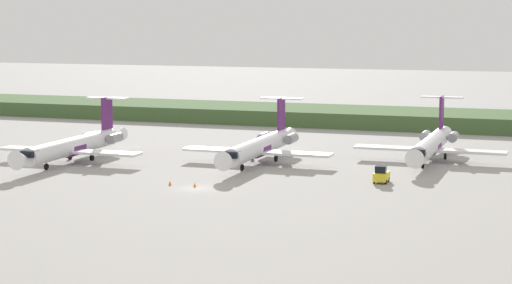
{
  "coord_description": "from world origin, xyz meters",
  "views": [
    {
      "loc": [
        45.18,
        -107.21,
        21.56
      ],
      "look_at": [
        0.0,
        23.58,
        3.0
      ],
      "focal_mm": 64.95,
      "sensor_mm": 36.0,
      "label": 1
    }
  ],
  "objects_px": {
    "regional_jet_second": "(75,145)",
    "baggage_tug": "(381,175)",
    "regional_jet_third": "(260,146)",
    "safety_cone_front_marker": "(170,183)",
    "safety_cone_mid_marker": "(195,185)",
    "regional_jet_fourth": "(431,144)"
  },
  "relations": [
    {
      "from": "regional_jet_second",
      "to": "baggage_tug",
      "type": "xyz_separation_m",
      "value": [
        47.43,
        -2.69,
        -1.53
      ]
    },
    {
      "from": "baggage_tug",
      "to": "regional_jet_third",
      "type": "bearing_deg",
      "value": 151.59
    },
    {
      "from": "baggage_tug",
      "to": "safety_cone_front_marker",
      "type": "height_order",
      "value": "baggage_tug"
    },
    {
      "from": "baggage_tug",
      "to": "safety_cone_mid_marker",
      "type": "relative_size",
      "value": 5.82
    },
    {
      "from": "regional_jet_third",
      "to": "safety_cone_front_marker",
      "type": "xyz_separation_m",
      "value": [
        -4.97,
        -21.9,
        -2.26
      ]
    },
    {
      "from": "regional_jet_third",
      "to": "regional_jet_fourth",
      "type": "relative_size",
      "value": 1.0
    },
    {
      "from": "regional_jet_second",
      "to": "safety_cone_front_marker",
      "type": "xyz_separation_m",
      "value": [
        21.78,
        -13.4,
        -2.26
      ]
    },
    {
      "from": "regional_jet_second",
      "to": "baggage_tug",
      "type": "bearing_deg",
      "value": -3.25
    },
    {
      "from": "baggage_tug",
      "to": "safety_cone_front_marker",
      "type": "xyz_separation_m",
      "value": [
        -25.65,
        -10.71,
        -0.73
      ]
    },
    {
      "from": "regional_jet_third",
      "to": "regional_jet_fourth",
      "type": "height_order",
      "value": "same"
    },
    {
      "from": "safety_cone_front_marker",
      "to": "safety_cone_mid_marker",
      "type": "height_order",
      "value": "same"
    },
    {
      "from": "baggage_tug",
      "to": "safety_cone_mid_marker",
      "type": "bearing_deg",
      "value": -154.04
    },
    {
      "from": "regional_jet_second",
      "to": "regional_jet_third",
      "type": "distance_m",
      "value": 28.07
    },
    {
      "from": "baggage_tug",
      "to": "safety_cone_mid_marker",
      "type": "height_order",
      "value": "baggage_tug"
    },
    {
      "from": "regional_jet_second",
      "to": "safety_cone_mid_marker",
      "type": "distance_m",
      "value": 28.75
    },
    {
      "from": "safety_cone_front_marker",
      "to": "safety_cone_mid_marker",
      "type": "xyz_separation_m",
      "value": [
        3.52,
        -0.06,
        0.0
      ]
    },
    {
      "from": "regional_jet_second",
      "to": "safety_cone_front_marker",
      "type": "bearing_deg",
      "value": -31.61
    },
    {
      "from": "safety_cone_mid_marker",
      "to": "regional_jet_second",
      "type": "bearing_deg",
      "value": 151.98
    },
    {
      "from": "baggage_tug",
      "to": "safety_cone_mid_marker",
      "type": "xyz_separation_m",
      "value": [
        -22.13,
        -10.78,
        -0.73
      ]
    },
    {
      "from": "baggage_tug",
      "to": "regional_jet_fourth",
      "type": "bearing_deg",
      "value": 81.31
    },
    {
      "from": "regional_jet_fourth",
      "to": "baggage_tug",
      "type": "bearing_deg",
      "value": -98.69
    },
    {
      "from": "safety_cone_mid_marker",
      "to": "safety_cone_front_marker",
      "type": "bearing_deg",
      "value": 178.97
    }
  ]
}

